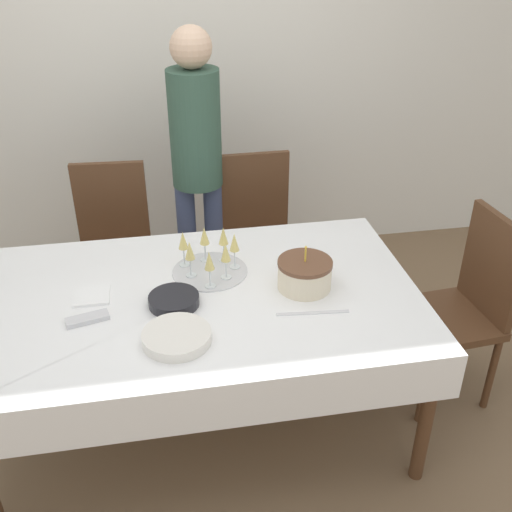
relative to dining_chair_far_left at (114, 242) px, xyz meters
The scene contains 14 objects.
ground_plane 1.12m from the dining_chair_far_left, 65.39° to the right, with size 12.00×12.00×0.00m, color brown.
wall_back 1.21m from the dining_chair_far_left, 62.33° to the left, with size 8.00×0.05×2.70m.
dining_table 0.99m from the dining_chair_far_left, 65.39° to the right, with size 1.88×1.15×0.72m.
dining_chair_far_left is the anchor object (origin of this frame).
dining_chair_far_right 0.82m from the dining_chair_far_left, ahead, with size 0.43×0.43×0.96m.
dining_chair_right_end 1.89m from the dining_chair_far_left, 28.06° to the right, with size 0.45×0.45×0.96m.
birthday_cake 1.28m from the dining_chair_far_left, 46.69° to the right, with size 0.24×0.24×0.20m.
champagne_tray 0.90m from the dining_chair_far_left, 56.37° to the right, with size 0.34×0.34×0.18m.
plate_stack_main 1.25m from the dining_chair_far_left, 76.31° to the right, with size 0.27×0.27×0.04m.
plate_stack_dessert 1.01m from the dining_chair_far_left, 72.68° to the right, with size 0.21×0.21×0.04m.
cake_knife 1.41m from the dining_chair_far_left, 52.61° to the right, with size 0.30×0.05×0.00m.
fork_pile 1.02m from the dining_chair_far_left, 93.05° to the right, with size 0.18×0.10×0.02m.
napkin_pile 0.85m from the dining_chair_far_left, 93.23° to the right, with size 0.15×0.15×0.01m.
person_standing 0.69m from the dining_chair_far_left, 12.39° to the left, with size 0.28×0.28×1.66m.
Camera 1 is at (-0.14, -2.13, 2.16)m, focal length 42.00 mm.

